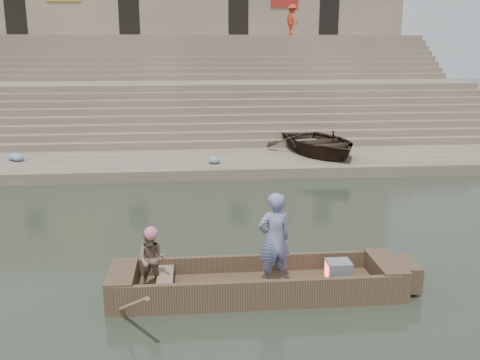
{
  "coord_description": "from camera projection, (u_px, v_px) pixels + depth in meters",
  "views": [
    {
      "loc": [
        1.69,
        -12.4,
        4.7
      ],
      "look_at": [
        2.91,
        0.62,
        1.4
      ],
      "focal_mm": 40.43,
      "sensor_mm": 36.0,
      "label": 1
    }
  ],
  "objects": [
    {
      "name": "upper_landing",
      "position": [
        162.0,
        78.0,
        34.05
      ],
      "size": [
        32.0,
        3.0,
        5.2
      ],
      "primitive_type": "cube",
      "color": "gray",
      "rests_on": "ground"
    },
    {
      "name": "pedestrian",
      "position": [
        292.0,
        20.0,
        33.1
      ],
      "size": [
        1.02,
        1.34,
        1.84
      ],
      "primitive_type": "imported",
      "rotation": [
        0.0,
        0.0,
        1.89
      ],
      "color": "#BC381F",
      "rests_on": "upper_landing"
    },
    {
      "name": "main_rowboat",
      "position": [
        257.0,
        289.0,
        10.42
      ],
      "size": [
        5.0,
        1.3,
        0.22
      ],
      "primitive_type": "cube",
      "color": "brown",
      "rests_on": "ground"
    },
    {
      "name": "cloth_bundles",
      "position": [
        26.0,
        160.0,
        19.87
      ],
      "size": [
        13.15,
        1.87,
        0.26
      ],
      "color": "#3F5999",
      "rests_on": "lower_landing"
    },
    {
      "name": "rowing_man",
      "position": [
        152.0,
        259.0,
        10.08
      ],
      "size": [
        0.61,
        0.5,
        1.15
      ],
      "primitive_type": "imported",
      "rotation": [
        0.0,
        0.0,
        -0.13
      ],
      "color": "#2A8060",
      "rests_on": "main_rowboat"
    },
    {
      "name": "ghat_steps",
      "position": [
        158.0,
        99.0,
        29.12
      ],
      "size": [
        32.0,
        11.0,
        5.2
      ],
      "color": "gray",
      "rests_on": "ground"
    },
    {
      "name": "television",
      "position": [
        338.0,
        271.0,
        10.49
      ],
      "size": [
        0.46,
        0.42,
        0.4
      ],
      "color": "slate",
      "rests_on": "main_rowboat"
    },
    {
      "name": "rowboat_trim",
      "position": [
        268.0,
        279.0,
        10.38
      ],
      "size": [
        6.04,
        2.63,
        1.82
      ],
      "color": "brown",
      "rests_on": "ground"
    },
    {
      "name": "standing_man",
      "position": [
        274.0,
        240.0,
        10.13
      ],
      "size": [
        0.76,
        0.6,
        1.83
      ],
      "primitive_type": "imported",
      "rotation": [
        0.0,
        0.0,
        3.42
      ],
      "color": "navy",
      "rests_on": "main_rowboat"
    },
    {
      "name": "building_wall",
      "position": [
        163.0,
        30.0,
        37.17
      ],
      "size": [
        32.0,
        5.07,
        11.2
      ],
      "color": "tan",
      "rests_on": "ground"
    },
    {
      "name": "mid_landing",
      "position": [
        156.0,
        110.0,
        27.58
      ],
      "size": [
        32.0,
        3.0,
        2.8
      ],
      "primitive_type": "cube",
      "color": "gray",
      "rests_on": "ground"
    },
    {
      "name": "lower_landing",
      "position": [
        146.0,
        165.0,
        20.64
      ],
      "size": [
        32.0,
        4.0,
        0.4
      ],
      "primitive_type": "cube",
      "color": "gray",
      "rests_on": "ground"
    },
    {
      "name": "ground",
      "position": [
        122.0,
        245.0,
        12.97
      ],
      "size": [
        120.0,
        120.0,
        0.0
      ],
      "primitive_type": "plane",
      "color": "#262F23",
      "rests_on": "ground"
    },
    {
      "name": "beached_rowboat",
      "position": [
        319.0,
        142.0,
        21.58
      ],
      "size": [
        4.36,
        5.29,
        0.95
      ],
      "primitive_type": "imported",
      "rotation": [
        0.0,
        0.0,
        0.26
      ],
      "color": "#2D2116",
      "rests_on": "lower_landing"
    }
  ]
}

